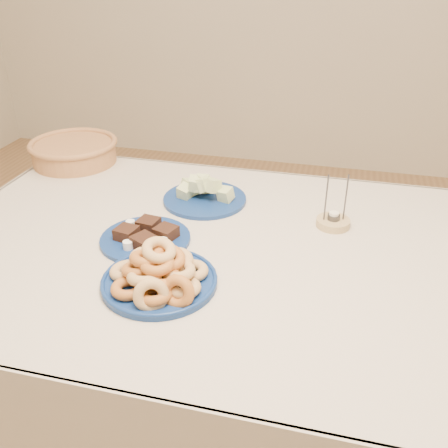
{
  "coord_description": "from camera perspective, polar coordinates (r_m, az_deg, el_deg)",
  "views": [
    {
      "loc": [
        0.28,
        -1.14,
        1.48
      ],
      "look_at": [
        0.0,
        -0.05,
        0.85
      ],
      "focal_mm": 40.0,
      "sensor_mm": 36.0,
      "label": 1
    }
  ],
  "objects": [
    {
      "name": "candle_holder",
      "position": [
        1.51,
        12.36,
        0.29
      ],
      "size": [
        0.12,
        0.12,
        0.17
      ],
      "rotation": [
        0.0,
        0.0,
        0.28
      ],
      "color": "tan",
      "rests_on": "dining_table"
    },
    {
      "name": "dining_table",
      "position": [
        1.44,
        0.49,
        -6.22
      ],
      "size": [
        1.71,
        1.11,
        0.75
      ],
      "color": "brown",
      "rests_on": "ground"
    },
    {
      "name": "ground",
      "position": [
        1.89,
        0.4,
        -22.35
      ],
      "size": [
        5.0,
        5.0,
        0.0
      ],
      "primitive_type": "plane",
      "color": "#916A44",
      "rests_on": "ground"
    },
    {
      "name": "brownie_plate",
      "position": [
        1.42,
        -8.96,
        -1.47
      ],
      "size": [
        0.32,
        0.32,
        0.04
      ],
      "rotation": [
        0.0,
        0.0,
        -0.31
      ],
      "color": "navy",
      "rests_on": "dining_table"
    },
    {
      "name": "melon_plate",
      "position": [
        1.62,
        -2.39,
        3.5
      ],
      "size": [
        0.35,
        0.35,
        0.09
      ],
      "rotation": [
        0.0,
        0.0,
        0.35
      ],
      "color": "navy",
      "rests_on": "dining_table"
    },
    {
      "name": "donut_platter",
      "position": [
        1.22,
        -7.43,
        -5.66
      ],
      "size": [
        0.36,
        0.36,
        0.13
      ],
      "rotation": [
        0.0,
        0.0,
        0.33
      ],
      "color": "navy",
      "rests_on": "dining_table"
    },
    {
      "name": "wicker_basket",
      "position": [
        2.0,
        -16.77,
        8.03
      ],
      "size": [
        0.37,
        0.37,
        0.09
      ],
      "rotation": [
        0.0,
        0.0,
        -0.12
      ],
      "color": "#8F5D39",
      "rests_on": "dining_table"
    }
  ]
}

